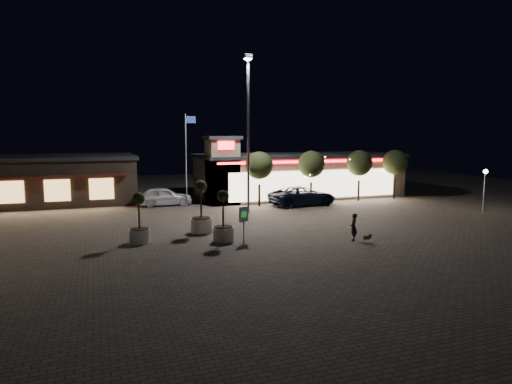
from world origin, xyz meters
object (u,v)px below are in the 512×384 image
object	(u,v)px
pedestrian	(354,227)
planter_mid	(223,225)
pickup_truck	(303,196)
white_sedan	(164,196)
planter_left	(139,227)
valet_sign	(244,217)

from	to	relation	value
pedestrian	planter_mid	world-z (taller)	planter_mid
pickup_truck	white_sedan	distance (m)	12.24
planter_left	valet_sign	size ratio (longest dim) A/B	1.44
pickup_truck	pedestrian	xyz separation A→B (m)	(-2.96, -13.35, -0.03)
planter_mid	valet_sign	distance (m)	1.30
white_sedan	valet_sign	bearing A→B (deg)	-170.37
planter_left	valet_sign	distance (m)	6.06
pickup_truck	pedestrian	size ratio (longest dim) A/B	3.72
pickup_truck	valet_sign	distance (m)	14.49
pedestrian	valet_sign	world-z (taller)	valet_sign
planter_left	valet_sign	xyz separation A→B (m)	(5.83, -1.57, 0.52)
pedestrian	planter_left	world-z (taller)	planter_left
planter_mid	white_sedan	bearing A→B (deg)	95.41
planter_left	pickup_truck	bearing A→B (deg)	32.96
planter_mid	valet_sign	xyz separation A→B (m)	(1.13, -0.41, 0.49)
planter_left	planter_mid	bearing A→B (deg)	-13.98
pedestrian	planter_mid	size ratio (longest dim) A/B	0.54
white_sedan	planter_left	xyz separation A→B (m)	(-3.30, -13.52, 0.09)
white_sedan	planter_mid	world-z (taller)	planter_mid
pedestrian	white_sedan	bearing A→B (deg)	-125.18
white_sedan	valet_sign	distance (m)	15.32
pedestrian	valet_sign	bearing A→B (deg)	-80.76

